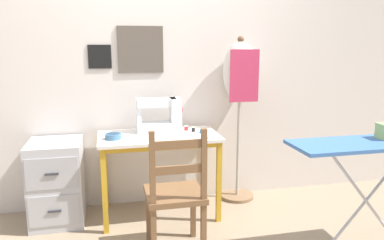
{
  "coord_description": "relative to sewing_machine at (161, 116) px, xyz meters",
  "views": [
    {
      "loc": [
        -0.39,
        -2.75,
        1.46
      ],
      "look_at": [
        0.28,
        0.25,
        0.83
      ],
      "focal_mm": 35.0,
      "sensor_mm": 36.0,
      "label": 1
    }
  ],
  "objects": [
    {
      "name": "filing_cabinet",
      "position": [
        -0.88,
        -0.06,
        -0.51
      ],
      "size": [
        0.42,
        0.47,
        0.69
      ],
      "color": "#B7B7BC",
      "rests_on": "ground_plane"
    },
    {
      "name": "sewing_table",
      "position": [
        -0.04,
        -0.14,
        -0.23
      ],
      "size": [
        1.0,
        0.55,
        0.71
      ],
      "color": "silver",
      "rests_on": "ground_plane"
    },
    {
      "name": "wall_back",
      "position": [
        -0.04,
        0.21,
        0.43
      ],
      "size": [
        10.0,
        0.07,
        2.55
      ],
      "color": "silver",
      "rests_on": "ground_plane"
    },
    {
      "name": "dress_form",
      "position": [
        0.74,
        0.08,
        0.27
      ],
      "size": [
        0.32,
        0.32,
        1.53
      ],
      "color": "#846647",
      "rests_on": "ground_plane"
    },
    {
      "name": "ground_plane",
      "position": [
        -0.04,
        -0.4,
        -0.85
      ],
      "size": [
        14.0,
        14.0,
        0.0
      ],
      "primitive_type": "plane",
      "color": "gray"
    },
    {
      "name": "fabric_bowl",
      "position": [
        -0.42,
        -0.18,
        -0.11
      ],
      "size": [
        0.13,
        0.13,
        0.04
      ],
      "color": "teal",
      "rests_on": "sewing_table"
    },
    {
      "name": "wooden_chair",
      "position": [
        -0.02,
        -0.75,
        -0.41
      ],
      "size": [
        0.4,
        0.38,
        0.93
      ],
      "color": "brown",
      "rests_on": "ground_plane"
    },
    {
      "name": "thread_spool_mid_table",
      "position": [
        0.27,
        -0.08,
        -0.11
      ],
      "size": [
        0.04,
        0.04,
        0.04
      ],
      "color": "black",
      "rests_on": "sewing_table"
    },
    {
      "name": "ironing_board",
      "position": [
        1.27,
        -1.06,
        -0.07
      ],
      "size": [
        1.11,
        0.36,
        0.83
      ],
      "color": "#3D6BAD",
      "rests_on": "ground_plane"
    },
    {
      "name": "thread_spool_far_edge",
      "position": [
        0.32,
        -0.14,
        -0.12
      ],
      "size": [
        0.04,
        0.04,
        0.04
      ],
      "color": "#2875C1",
      "rests_on": "sewing_table"
    },
    {
      "name": "scissors",
      "position": [
        0.33,
        -0.32,
        -0.13
      ],
      "size": [
        0.1,
        0.11,
        0.01
      ],
      "color": "silver",
      "rests_on": "sewing_table"
    },
    {
      "name": "thread_spool_near_machine",
      "position": [
        0.21,
        -0.02,
        -0.12
      ],
      "size": [
        0.04,
        0.04,
        0.04
      ],
      "color": "red",
      "rests_on": "sewing_table"
    },
    {
      "name": "sewing_machine",
      "position": [
        0.0,
        0.0,
        0.0
      ],
      "size": [
        0.4,
        0.18,
        0.31
      ],
      "color": "white",
      "rests_on": "sewing_table"
    }
  ]
}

